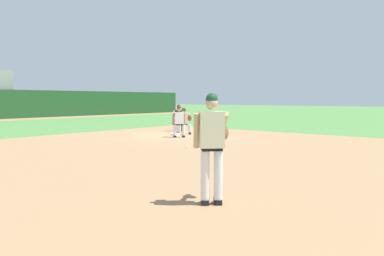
% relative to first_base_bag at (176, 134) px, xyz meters
% --- Properties ---
extents(ground_plane, '(160.00, 160.00, 0.00)m').
position_rel_first_base_bag_xyz_m(ground_plane, '(0.00, 0.00, -0.04)').
color(ground_plane, '#518942').
extents(infield_dirt_patch, '(18.00, 18.00, 0.01)m').
position_rel_first_base_bag_xyz_m(infield_dirt_patch, '(-4.26, -4.23, -0.04)').
color(infield_dirt_patch, '#A87F56').
rests_on(infield_dirt_patch, ground).
extents(first_base_bag, '(0.38, 0.38, 0.09)m').
position_rel_first_base_bag_xyz_m(first_base_bag, '(0.00, 0.00, 0.00)').
color(first_base_bag, white).
rests_on(first_base_bag, ground).
extents(baseball, '(0.07, 0.07, 0.07)m').
position_rel_first_base_bag_xyz_m(baseball, '(-3.26, -3.43, -0.01)').
color(baseball, white).
rests_on(baseball, ground).
extents(pitcher, '(0.85, 0.55, 1.86)m').
position_rel_first_base_bag_xyz_m(pitcher, '(-8.48, -8.45, 1.01)').
color(pitcher, black).
rests_on(pitcher, ground).
extents(first_baseman, '(0.75, 1.08, 1.34)m').
position_rel_first_base_bag_xyz_m(first_baseman, '(0.61, 0.01, 0.69)').
color(first_baseman, black).
rests_on(first_baseman, ground).
extents(baserunner, '(0.68, 0.66, 1.46)m').
position_rel_first_base_bag_xyz_m(baserunner, '(-0.64, -0.75, 0.75)').
color(baserunner, black).
rests_on(baserunner, ground).
extents(umpire, '(0.67, 0.67, 1.46)m').
position_rel_first_base_bag_xyz_m(umpire, '(1.80, 1.45, 0.75)').
color(umpire, black).
rests_on(umpire, ground).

